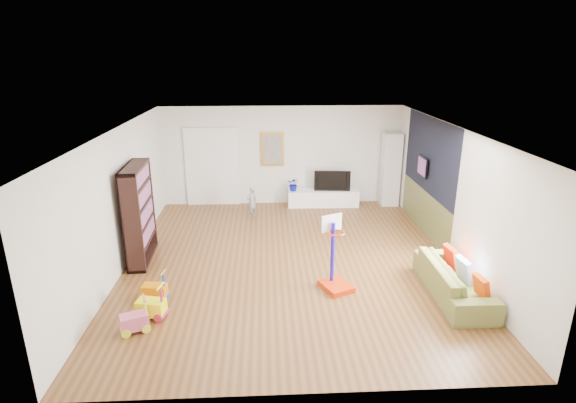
{
  "coord_description": "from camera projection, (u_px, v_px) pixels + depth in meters",
  "views": [
    {
      "loc": [
        -0.45,
        -8.28,
        4.06
      ],
      "look_at": [
        0.0,
        0.4,
        1.15
      ],
      "focal_mm": 28.0,
      "sensor_mm": 36.0,
      "label": 1
    }
  ],
  "objects": [
    {
      "name": "wall_right",
      "position": [
        453.0,
        196.0,
        8.88
      ],
      "size": [
        0.0,
        7.5,
        2.7
      ],
      "primitive_type": "cube",
      "color": "silver",
      "rests_on": "ground"
    },
    {
      "name": "tv",
      "position": [
        332.0,
        180.0,
        12.25
      ],
      "size": [
        0.99,
        0.22,
        0.56
      ],
      "primitive_type": "imported",
      "rotation": [
        0.0,
        0.0,
        -0.09
      ],
      "color": "black",
      "rests_on": "media_console"
    },
    {
      "name": "ride_on_orange",
      "position": [
        154.0,
        286.0,
        7.64
      ],
      "size": [
        0.43,
        0.3,
        0.54
      ],
      "primitive_type": "cube",
      "rotation": [
        0.0,
        0.0,
        -0.13
      ],
      "color": "orange",
      "rests_on": "ground"
    },
    {
      "name": "ceiling",
      "position": [
        289.0,
        129.0,
        8.3
      ],
      "size": [
        6.5,
        7.5,
        0.0
      ],
      "primitive_type": "cube",
      "color": "white",
      "rests_on": "ground"
    },
    {
      "name": "olive_wainscot",
      "position": [
        424.0,
        212.0,
        10.48
      ],
      "size": [
        0.01,
        3.2,
        1.0
      ],
      "primitive_type": "cube",
      "color": "brown",
      "rests_on": "wall_right"
    },
    {
      "name": "ride_on_yellow",
      "position": [
        151.0,
        301.0,
        7.12
      ],
      "size": [
        0.48,
        0.35,
        0.59
      ],
      "primitive_type": "cube",
      "rotation": [
        0.0,
        0.0,
        -0.2
      ],
      "color": "#FAFF0A",
      "rests_on": "ground"
    },
    {
      "name": "floor",
      "position": [
        289.0,
        261.0,
        9.15
      ],
      "size": [
        6.5,
        7.5,
        0.0
      ],
      "primitive_type": "cube",
      "color": "brown",
      "rests_on": "ground"
    },
    {
      "name": "vase_plant",
      "position": [
        294.0,
        184.0,
        12.19
      ],
      "size": [
        0.42,
        0.38,
        0.38
      ],
      "primitive_type": "imported",
      "rotation": [
        0.0,
        0.0,
        -0.28
      ],
      "color": "#071194",
      "rests_on": "media_console"
    },
    {
      "name": "painting_back",
      "position": [
        273.0,
        149.0,
        12.16
      ],
      "size": [
        0.62,
        0.06,
        0.92
      ],
      "primitive_type": "cube",
      "color": "gold",
      "rests_on": "wall_back"
    },
    {
      "name": "ride_on_pink",
      "position": [
        134.0,
        316.0,
        6.77
      ],
      "size": [
        0.48,
        0.39,
        0.55
      ],
      "primitive_type": "cube",
      "rotation": [
        0.0,
        0.0,
        0.39
      ],
      "color": "#D55880",
      "rests_on": "ground"
    },
    {
      "name": "pillow_right",
      "position": [
        451.0,
        257.0,
        8.27
      ],
      "size": [
        0.15,
        0.4,
        0.39
      ],
      "primitive_type": "cube",
      "rotation": [
        0.0,
        0.0,
        0.13
      ],
      "color": "#BD1503",
      "rests_on": "sofa"
    },
    {
      "name": "tall_cabinet",
      "position": [
        390.0,
        169.0,
        12.26
      ],
      "size": [
        0.47,
        0.47,
        2.0
      ],
      "primitive_type": "cube",
      "rotation": [
        0.0,
        0.0,
        -0.01
      ],
      "color": "silver",
      "rests_on": "ground"
    },
    {
      "name": "media_console",
      "position": [
        323.0,
        198.0,
        12.4
      ],
      "size": [
        1.94,
        0.52,
        0.45
      ],
      "primitive_type": "cube",
      "rotation": [
        0.0,
        0.0,
        -0.02
      ],
      "color": "white",
      "rests_on": "ground"
    },
    {
      "name": "artwork_right",
      "position": [
        423.0,
        166.0,
        10.33
      ],
      "size": [
        0.04,
        0.56,
        0.46
      ],
      "primitive_type": "cube",
      "color": "#7F3F8C",
      "rests_on": "wall_right"
    },
    {
      "name": "doorway",
      "position": [
        212.0,
        168.0,
        12.24
      ],
      "size": [
        1.45,
        0.06,
        2.1
      ],
      "primitive_type": "cube",
      "color": "white",
      "rests_on": "ground"
    },
    {
      "name": "wall_front",
      "position": [
        306.0,
        299.0,
        5.17
      ],
      "size": [
        6.5,
        0.0,
        2.7
      ],
      "primitive_type": "cube",
      "color": "white",
      "rests_on": "ground"
    },
    {
      "name": "wall_left",
      "position": [
        119.0,
        201.0,
        8.57
      ],
      "size": [
        0.0,
        7.5,
        2.7
      ],
      "primitive_type": "cube",
      "color": "silver",
      "rests_on": "ground"
    },
    {
      "name": "wall_back",
      "position": [
        282.0,
        156.0,
        12.28
      ],
      "size": [
        6.5,
        0.0,
        2.7
      ],
      "primitive_type": "cube",
      "color": "silver",
      "rests_on": "ground"
    },
    {
      "name": "pillow_center",
      "position": [
        464.0,
        270.0,
        7.77
      ],
      "size": [
        0.15,
        0.42,
        0.41
      ],
      "primitive_type": "cube",
      "rotation": [
        0.0,
        0.0,
        0.11
      ],
      "color": "white",
      "rests_on": "sofa"
    },
    {
      "name": "basketball_hoop",
      "position": [
        337.0,
        254.0,
        7.87
      ],
      "size": [
        0.66,
        0.71,
        1.36
      ],
      "primitive_type": "cube",
      "rotation": [
        0.0,
        0.0,
        0.43
      ],
      "color": "red",
      "rests_on": "ground"
    },
    {
      "name": "pillow_left",
      "position": [
        481.0,
        287.0,
        7.21
      ],
      "size": [
        0.13,
        0.36,
        0.36
      ],
      "primitive_type": "cube",
      "rotation": [
        0.0,
        0.0,
        0.09
      ],
      "color": "#C43903",
      "rests_on": "sofa"
    },
    {
      "name": "child",
      "position": [
        252.0,
        202.0,
        11.45
      ],
      "size": [
        0.36,
        0.35,
        0.83
      ],
      "primitive_type": "imported",
      "rotation": [
        0.0,
        0.0,
        3.85
      ],
      "color": "gray",
      "rests_on": "ground"
    },
    {
      "name": "navy_accent",
      "position": [
        430.0,
        155.0,
        10.05
      ],
      "size": [
        0.01,
        3.2,
        1.7
      ],
      "primitive_type": "cube",
      "color": "black",
      "rests_on": "wall_right"
    },
    {
      "name": "sofa",
      "position": [
        454.0,
        280.0,
        7.78
      ],
      "size": [
        0.81,
        2.05,
        0.6
      ],
      "primitive_type": "imported",
      "rotation": [
        0.0,
        0.0,
        1.56
      ],
      "color": "olive",
      "rests_on": "ground"
    },
    {
      "name": "bookshelf",
      "position": [
        139.0,
        214.0,
        8.95
      ],
      "size": [
        0.42,
        1.37,
        1.97
      ],
      "primitive_type": "cube",
      "rotation": [
        0.0,
        0.0,
        0.05
      ],
      "color": "black",
      "rests_on": "ground"
    }
  ]
}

